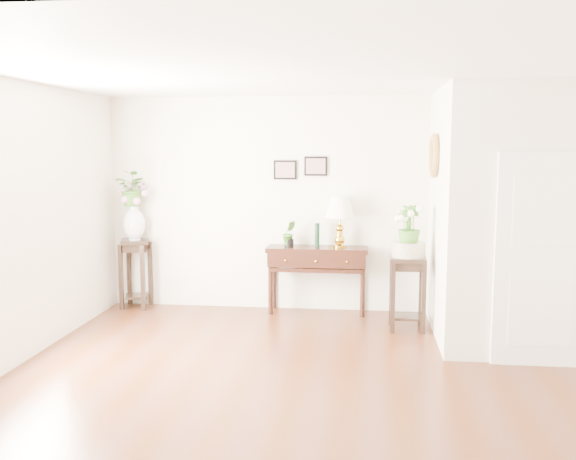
% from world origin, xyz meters
% --- Properties ---
extents(floor, '(6.00, 5.50, 0.02)m').
position_xyz_m(floor, '(0.00, 0.00, 0.00)').
color(floor, '#4D281B').
rests_on(floor, ground).
extents(ceiling, '(6.00, 5.50, 0.02)m').
position_xyz_m(ceiling, '(0.00, 0.00, 2.80)').
color(ceiling, white).
rests_on(ceiling, ground).
extents(wall_back, '(6.00, 0.02, 2.80)m').
position_xyz_m(wall_back, '(0.00, 2.75, 1.40)').
color(wall_back, silver).
rests_on(wall_back, ground).
extents(wall_front, '(6.00, 0.02, 2.80)m').
position_xyz_m(wall_front, '(0.00, -2.75, 1.40)').
color(wall_front, silver).
rests_on(wall_front, ground).
extents(wall_left, '(0.02, 5.50, 2.80)m').
position_xyz_m(wall_left, '(-3.00, 0.00, 1.40)').
color(wall_left, silver).
rests_on(wall_left, ground).
extents(partition, '(1.80, 1.95, 2.80)m').
position_xyz_m(partition, '(2.10, 1.77, 1.40)').
color(partition, silver).
rests_on(partition, floor).
extents(door, '(0.90, 0.05, 2.10)m').
position_xyz_m(door, '(2.10, 0.78, 1.05)').
color(door, white).
rests_on(door, floor).
extents(art_print_left, '(0.30, 0.02, 0.25)m').
position_xyz_m(art_print_left, '(-0.65, 2.73, 1.85)').
color(art_print_left, black).
rests_on(art_print_left, wall_back).
extents(art_print_right, '(0.30, 0.02, 0.25)m').
position_xyz_m(art_print_right, '(-0.25, 2.73, 1.90)').
color(art_print_right, black).
rests_on(art_print_right, wall_back).
extents(wall_ornament, '(0.07, 0.51, 0.51)m').
position_xyz_m(wall_ornament, '(1.16, 1.90, 2.05)').
color(wall_ornament, '#A78440').
rests_on(wall_ornament, partition).
extents(console_table, '(1.30, 0.44, 0.87)m').
position_xyz_m(console_table, '(-0.21, 2.57, 0.43)').
color(console_table, black).
rests_on(console_table, floor).
extents(table_lamp, '(0.48, 0.48, 0.66)m').
position_xyz_m(table_lamp, '(0.07, 2.57, 1.22)').
color(table_lamp, gold).
rests_on(table_lamp, console_table).
extents(green_vase, '(0.08, 0.08, 0.31)m').
position_xyz_m(green_vase, '(-0.22, 2.57, 1.04)').
color(green_vase, black).
rests_on(green_vase, console_table).
extents(potted_plant, '(0.22, 0.20, 0.32)m').
position_xyz_m(potted_plant, '(-0.58, 2.57, 1.03)').
color(potted_plant, '#3A7621').
rests_on(potted_plant, console_table).
extents(plant_stand_a, '(0.45, 0.45, 0.92)m').
position_xyz_m(plant_stand_a, '(-2.65, 2.56, 0.46)').
color(plant_stand_a, black).
rests_on(plant_stand_a, floor).
extents(porcelain_vase, '(0.38, 0.38, 0.50)m').
position_xyz_m(porcelain_vase, '(-2.65, 2.56, 1.15)').
color(porcelain_vase, silver).
rests_on(porcelain_vase, plant_stand_a).
extents(lily_arrangement, '(0.53, 0.50, 0.48)m').
position_xyz_m(lily_arrangement, '(-2.65, 2.56, 1.56)').
color(lily_arrangement, '#3A7621').
rests_on(lily_arrangement, porcelain_vase).
extents(plant_stand_b, '(0.42, 0.42, 0.87)m').
position_xyz_m(plant_stand_b, '(0.90, 1.91, 0.44)').
color(plant_stand_b, black).
rests_on(plant_stand_b, floor).
extents(ceramic_bowl, '(0.46, 0.46, 0.17)m').
position_xyz_m(ceramic_bowl, '(0.90, 1.91, 0.95)').
color(ceramic_bowl, beige).
rests_on(ceramic_bowl, plant_stand_b).
extents(narcissus, '(0.34, 0.34, 0.49)m').
position_xyz_m(narcissus, '(0.90, 1.91, 1.24)').
color(narcissus, '#3A7621').
rests_on(narcissus, ceramic_bowl).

